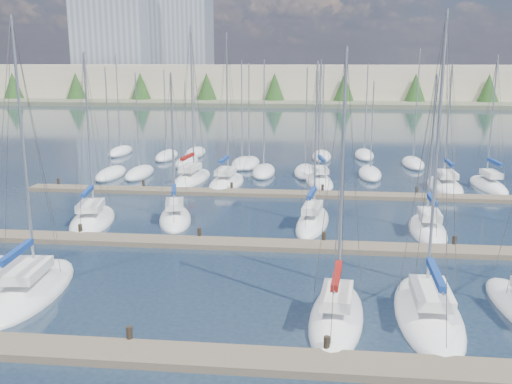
# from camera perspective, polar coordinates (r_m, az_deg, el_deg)

# --- Properties ---
(ground) EXTENTS (400.00, 400.00, 0.00)m
(ground) POSITION_cam_1_polar(r_m,az_deg,el_deg) (78.64, 3.61, 4.74)
(ground) COLOR #202F40
(ground) RESTS_ON ground
(dock_near) EXTENTS (44.00, 1.93, 1.10)m
(dock_near) POSITION_cam_1_polar(r_m,az_deg,el_deg) (23.00, -3.34, -16.30)
(dock_near) COLOR #6B5E4C
(dock_near) RESTS_ON ground
(dock_mid) EXTENTS (44.00, 1.93, 1.10)m
(dock_mid) POSITION_cam_1_polar(r_m,az_deg,el_deg) (35.74, 0.35, -5.28)
(dock_mid) COLOR #6B5E4C
(dock_mid) RESTS_ON ground
(dock_far) EXTENTS (44.00, 1.93, 1.10)m
(dock_far) POSITION_cam_1_polar(r_m,az_deg,el_deg) (49.18, 2.00, -0.15)
(dock_far) COLOR #6B5E4C
(dock_far) RESTS_ON ground
(sailboat_d) EXTENTS (3.15, 7.89, 12.73)m
(sailboat_d) POSITION_cam_1_polar(r_m,az_deg,el_deg) (26.42, 8.05, -12.23)
(sailboat_d) COLOR white
(sailboat_d) RESTS_ON ground
(sailboat_q) EXTENTS (2.92, 8.12, 11.80)m
(sailboat_q) POSITION_cam_1_polar(r_m,az_deg,el_deg) (54.72, 18.36, 0.56)
(sailboat_q) COLOR white
(sailboat_q) RESTS_ON ground
(sailboat_o) EXTENTS (3.39, 7.96, 14.56)m
(sailboat_o) POSITION_cam_1_polar(r_m,az_deg,el_deg) (53.44, -2.96, 0.96)
(sailboat_o) COLOR white
(sailboat_o) RESTS_ON ground
(sailboat_r) EXTENTS (2.86, 7.72, 12.56)m
(sailboat_r) POSITION_cam_1_polar(r_m,az_deg,el_deg) (56.28, 22.23, 0.61)
(sailboat_r) COLOR white
(sailboat_r) RESTS_ON ground
(sailboat_e) EXTENTS (3.20, 9.13, 14.23)m
(sailboat_e) POSITION_cam_1_polar(r_m,az_deg,el_deg) (27.61, 16.83, -11.54)
(sailboat_e) COLOR white
(sailboat_e) RESTS_ON ground
(sailboat_k) EXTENTS (3.07, 8.03, 12.10)m
(sailboat_k) POSITION_cam_1_polar(r_m,az_deg,el_deg) (40.65, 5.68, -3.00)
(sailboat_k) COLOR white
(sailboat_k) RESTS_ON ground
(sailboat_c) EXTENTS (3.85, 8.82, 14.23)m
(sailboat_c) POSITION_cam_1_polar(r_m,az_deg,el_deg) (31.16, -21.65, -9.04)
(sailboat_c) COLOR white
(sailboat_c) RESTS_ON ground
(sailboat_n) EXTENTS (3.50, 8.78, 15.31)m
(sailboat_n) POSITION_cam_1_polar(r_m,az_deg,el_deg) (55.44, -6.45, 1.34)
(sailboat_n) COLOR white
(sailboat_n) RESTS_ON ground
(sailboat_l) EXTENTS (2.61, 7.32, 11.24)m
(sailboat_l) POSITION_cam_1_polar(r_m,az_deg,el_deg) (40.40, 16.79, -3.64)
(sailboat_l) COLOR white
(sailboat_l) RESTS_ON ground
(sailboat_p) EXTENTS (3.51, 7.34, 12.19)m
(sailboat_p) POSITION_cam_1_polar(r_m,az_deg,el_deg) (54.25, 6.34, 1.07)
(sailboat_p) COLOR white
(sailboat_p) RESTS_ON ground
(sailboat_j) EXTENTS (3.67, 6.85, 11.31)m
(sailboat_j) POSITION_cam_1_polar(r_m,az_deg,el_deg) (41.77, -8.09, -2.64)
(sailboat_j) COLOR white
(sailboat_j) RESTS_ON ground
(sailboat_h) EXTENTS (4.10, 7.86, 12.69)m
(sailboat_h) POSITION_cam_1_polar(r_m,az_deg,el_deg) (42.63, -16.03, -2.72)
(sailboat_h) COLOR white
(sailboat_h) RESTS_ON ground
(distant_boats) EXTENTS (36.93, 20.75, 13.30)m
(distant_boats) POSITION_cam_1_polar(r_m,az_deg,el_deg) (62.97, -1.02, 2.93)
(distant_boats) COLOR #9EA0A5
(distant_boats) RESTS_ON ground
(shoreline) EXTENTS (400.00, 60.00, 38.00)m
(shoreline) POSITION_cam_1_polar(r_m,az_deg,el_deg) (168.38, 0.48, 11.77)
(shoreline) COLOR #666B51
(shoreline) RESTS_ON ground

